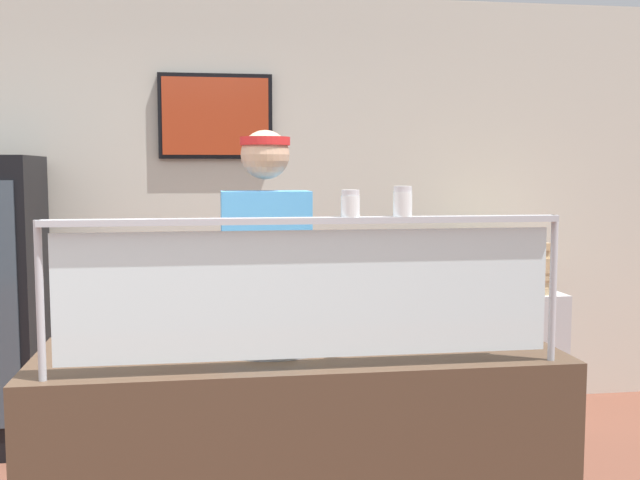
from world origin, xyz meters
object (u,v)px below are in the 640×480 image
pizza_tray (269,341)px  pizza_box_stack (499,265)px  worker_figure (267,305)px  pepper_flake_shaker (403,203)px  pizza_server (280,336)px  parmesan_shaker (350,205)px

pizza_tray → pizza_box_stack: (1.57, 1.71, 0.03)m
pizza_tray → worker_figure: worker_figure is taller
pizza_tray → pepper_flake_shaker: 0.74m
pizza_box_stack → pizza_server: bearing=-131.5°
pizza_server → pepper_flake_shaker: 0.70m
pizza_server → worker_figure: size_ratio=0.16×
parmesan_shaker → pizza_box_stack: (1.34, 2.06, -0.48)m
worker_figure → pepper_flake_shaker: bearing=-67.1°
parmesan_shaker → worker_figure: 1.01m
pizza_server → pizza_box_stack: 2.31m
worker_figure → pizza_box_stack: worker_figure is taller
pepper_flake_shaker → pizza_box_stack: (1.17, 2.06, -0.49)m
pizza_box_stack → worker_figure: bearing=-142.4°
pepper_flake_shaker → pizza_box_stack: bearing=60.4°
pizza_server → parmesan_shaker: bearing=-60.7°
parmesan_shaker → pizza_tray: bearing=124.0°
pizza_tray → parmesan_shaker: (0.23, -0.34, 0.51)m
parmesan_shaker → pepper_flake_shaker: pepper_flake_shaker is taller
pizza_server → parmesan_shaker: (0.20, -0.32, 0.49)m
pizza_tray → pizza_server: (0.04, -0.02, 0.02)m
pizza_server → parmesan_shaker: parmesan_shaker is taller
pizza_tray → parmesan_shaker: parmesan_shaker is taller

